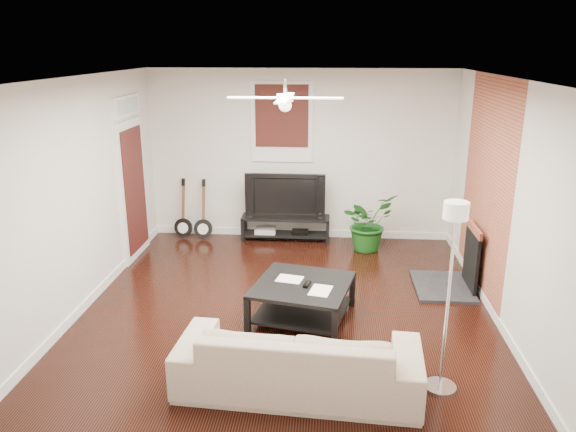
{
  "coord_description": "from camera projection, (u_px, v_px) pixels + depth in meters",
  "views": [
    {
      "loc": [
        0.5,
        -6.06,
        3.13
      ],
      "look_at": [
        0.0,
        0.4,
        1.15
      ],
      "focal_mm": 34.76,
      "sensor_mm": 36.0,
      "label": 1
    }
  ],
  "objects": [
    {
      "name": "potted_plant",
      "position": [
        368.0,
        222.0,
        8.82
      ],
      "size": [
        1.08,
        1.09,
        0.91
      ],
      "primitive_type": "imported",
      "rotation": [
        0.0,
        0.0,
        0.79
      ],
      "color": "#175117",
      "rests_on": "floor"
    },
    {
      "name": "brick_accent",
      "position": [
        486.0,
        188.0,
        7.09
      ],
      "size": [
        0.02,
        2.2,
        2.8
      ],
      "primitive_type": "cube",
      "color": "#B15039",
      "rests_on": "floor"
    },
    {
      "name": "ceiling_fan",
      "position": [
        285.0,
        98.0,
        5.97
      ],
      "size": [
        1.24,
        1.24,
        0.32
      ],
      "primitive_type": null,
      "color": "white",
      "rests_on": "ceiling"
    },
    {
      "name": "tv",
      "position": [
        286.0,
        194.0,
        9.19
      ],
      "size": [
        1.31,
        0.17,
        0.75
      ],
      "primitive_type": "imported",
      "color": "black",
      "rests_on": "tv_stand"
    },
    {
      "name": "fireplace",
      "position": [
        457.0,
        256.0,
        7.39
      ],
      "size": [
        0.8,
        1.1,
        0.92
      ],
      "primitive_type": "cube",
      "color": "black",
      "rests_on": "floor"
    },
    {
      "name": "window_back",
      "position": [
        282.0,
        122.0,
        9.02
      ],
      "size": [
        1.0,
        0.06,
        1.3
      ],
      "primitive_type": "cube",
      "color": "#37140F",
      "rests_on": "wall_back"
    },
    {
      "name": "coffee_table",
      "position": [
        302.0,
        301.0,
        6.63
      ],
      "size": [
        1.29,
        1.29,
        0.45
      ],
      "primitive_type": "cube",
      "rotation": [
        0.0,
        0.0,
        -0.22
      ],
      "color": "black",
      "rests_on": "floor"
    },
    {
      "name": "room",
      "position": [
        285.0,
        205.0,
        6.32
      ],
      "size": [
        5.01,
        6.01,
        2.81
      ],
      "color": "black",
      "rests_on": "ground"
    },
    {
      "name": "guitar_right",
      "position": [
        202.0,
        210.0,
        9.3
      ],
      "size": [
        0.31,
        0.22,
        1.01
      ],
      "primitive_type": null,
      "rotation": [
        0.0,
        0.0,
        -0.0
      ],
      "color": "black",
      "rests_on": "floor"
    },
    {
      "name": "guitar_left",
      "position": [
        182.0,
        209.0,
        9.35
      ],
      "size": [
        0.33,
        0.25,
        1.01
      ],
      "primitive_type": null,
      "rotation": [
        0.0,
        0.0,
        -0.11
      ],
      "color": "black",
      "rests_on": "floor"
    },
    {
      "name": "tv_stand",
      "position": [
        286.0,
        228.0,
        9.34
      ],
      "size": [
        1.46,
        0.39,
        0.41
      ],
      "primitive_type": "cube",
      "color": "black",
      "rests_on": "floor"
    },
    {
      "name": "floor_lamp",
      "position": [
        448.0,
        300.0,
        5.05
      ],
      "size": [
        0.33,
        0.33,
        1.86
      ],
      "primitive_type": null,
      "rotation": [
        0.0,
        0.0,
        -0.07
      ],
      "color": "silver",
      "rests_on": "floor"
    },
    {
      "name": "sofa",
      "position": [
        298.0,
        357.0,
        5.23
      ],
      "size": [
        2.34,
        1.05,
        0.67
      ],
      "primitive_type": "imported",
      "rotation": [
        0.0,
        0.0,
        3.07
      ],
      "color": "tan",
      "rests_on": "floor"
    },
    {
      "name": "door_left",
      "position": [
        133.0,
        177.0,
        8.36
      ],
      "size": [
        0.08,
        1.0,
        2.5
      ],
      "primitive_type": "cube",
      "color": "white",
      "rests_on": "wall_left"
    }
  ]
}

